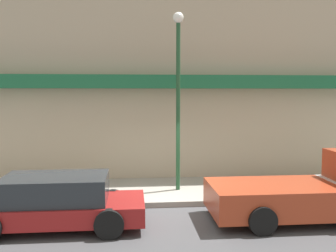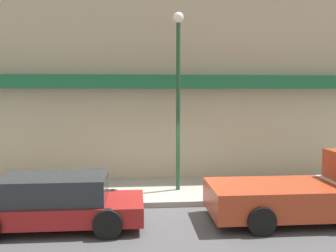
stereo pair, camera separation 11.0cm
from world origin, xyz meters
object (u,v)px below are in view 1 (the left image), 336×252
Objects in this scene: parked_car at (56,202)px; pickup_truck at (327,190)px; fire_hydrant at (69,188)px; street_lamp at (178,81)px.

pickup_truck is at bearing -0.48° from parked_car.
fire_hydrant is 0.10× the size of street_lamp.
parked_car is 7.80× the size of fire_hydrant.
pickup_truck is 5.63m from street_lamp.
parked_car is 0.76× the size of street_lamp.
parked_car is 5.52m from street_lamp.
fire_hydrant is (-0.04, 2.30, -0.21)m from parked_car.
street_lamp is at bearing 8.69° from fire_hydrant.
pickup_truck is 9.77× the size of fire_hydrant.
pickup_truck is 0.95× the size of street_lamp.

